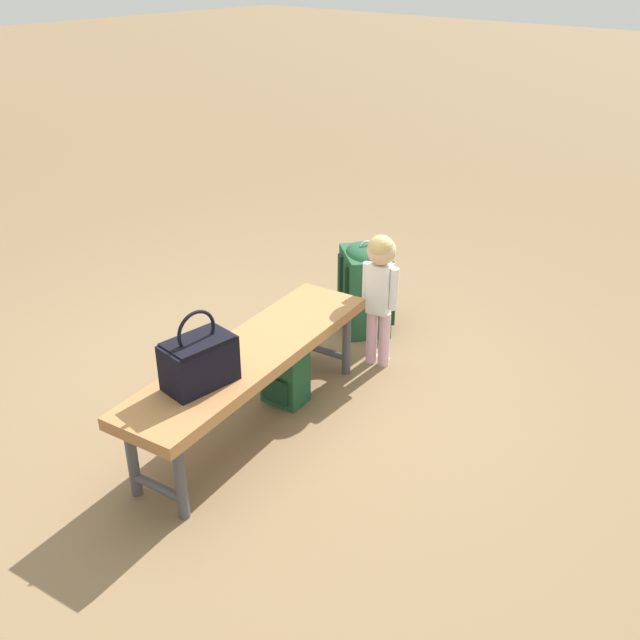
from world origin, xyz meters
The scene contains 6 objects.
ground_plane centered at (0.00, 0.00, 0.00)m, with size 40.00×40.00×0.00m, color brown.
park_bench centered at (-0.30, -0.17, 0.39)m, with size 1.64×0.65×0.45m.
handbag centered at (-0.66, -0.23, 0.58)m, with size 0.33×0.21×0.37m.
child_standing centered at (0.62, -0.27, 0.53)m, with size 0.16×0.21×0.80m.
backpack_large centered at (0.92, 0.07, 0.30)m, with size 0.43×0.44×0.60m.
backpack_small centered at (-0.03, -0.13, 0.18)m, with size 0.21×0.24×0.37m.
Camera 1 is at (-2.40, -2.45, 2.21)m, focal length 40.93 mm.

